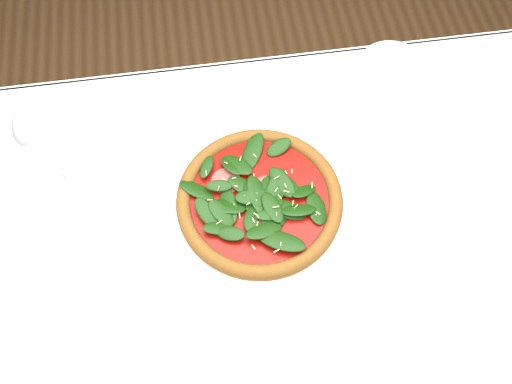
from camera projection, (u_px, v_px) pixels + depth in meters
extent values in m
plane|color=brown|center=(268.00, 353.00, 1.58)|extent=(6.00, 6.00, 0.00)
cube|color=white|center=(276.00, 256.00, 0.94)|extent=(1.20, 0.80, 0.04)
cylinder|color=#4E331F|center=(31.00, 214.00, 1.39)|extent=(0.06, 0.06, 0.71)
cylinder|color=#4E331F|center=(458.00, 159.00, 1.46)|extent=(0.06, 0.06, 0.71)
cube|color=white|center=(244.00, 96.00, 1.20)|extent=(1.20, 0.01, 0.22)
cylinder|color=white|center=(259.00, 204.00, 0.95)|extent=(0.32, 0.32, 0.01)
torus|color=white|center=(259.00, 203.00, 0.95)|extent=(0.32, 0.32, 0.01)
cylinder|color=brown|center=(259.00, 202.00, 0.94)|extent=(0.29, 0.29, 0.01)
torus|color=#AD6D28|center=(260.00, 200.00, 0.94)|extent=(0.29, 0.29, 0.02)
cylinder|color=#8B0E05|center=(260.00, 200.00, 0.94)|extent=(0.24, 0.24, 0.00)
cylinder|color=#A54245|center=(260.00, 199.00, 0.93)|extent=(0.21, 0.21, 0.00)
ellipsoid|color=#133609|center=(260.00, 196.00, 0.93)|extent=(0.23, 0.23, 0.02)
cylinder|color=#FBEFA4|center=(260.00, 195.00, 0.92)|extent=(0.21, 0.21, 0.00)
cylinder|color=silver|center=(68.00, 179.00, 0.98)|extent=(0.07, 0.07, 0.00)
cylinder|color=silver|center=(59.00, 164.00, 0.94)|extent=(0.01, 0.01, 0.10)
ellipsoid|color=silver|center=(40.00, 133.00, 0.86)|extent=(0.08, 0.08, 0.10)
cylinder|color=white|center=(392.00, 67.00, 1.09)|extent=(0.13, 0.13, 0.01)
torus|color=white|center=(393.00, 66.00, 1.09)|extent=(0.13, 0.13, 0.01)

